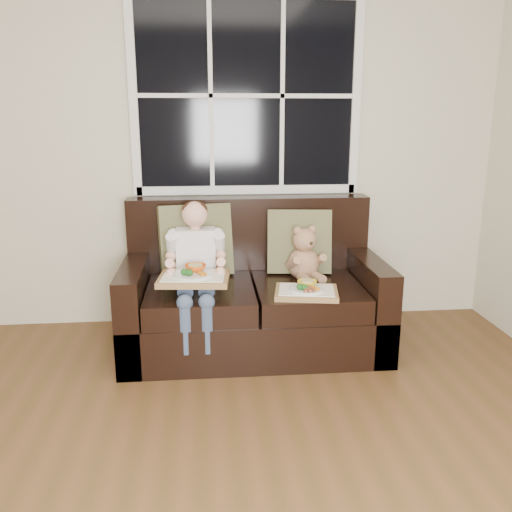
{
  "coord_description": "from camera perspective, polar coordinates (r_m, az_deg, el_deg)",
  "views": [
    {
      "loc": [
        0.12,
        -1.44,
        1.53
      ],
      "look_at": [
        0.43,
        1.85,
        0.66
      ],
      "focal_mm": 38.0,
      "sensor_mm": 36.0,
      "label": 1
    }
  ],
  "objects": [
    {
      "name": "tray_right",
      "position": [
        3.34,
        5.33,
        -3.67
      ],
      "size": [
        0.42,
        0.35,
        0.09
      ],
      "rotation": [
        0.0,
        0.0,
        -0.17
      ],
      "color": "olive",
      "rests_on": "loveseat"
    },
    {
      "name": "tray_left",
      "position": [
        3.29,
        -6.55,
        -2.15
      ],
      "size": [
        0.45,
        0.36,
        0.1
      ],
      "rotation": [
        0.0,
        0.0,
        -0.1
      ],
      "color": "olive",
      "rests_on": "child"
    },
    {
      "name": "teddy_bear",
      "position": [
        3.65,
        5.06,
        -0.09
      ],
      "size": [
        0.26,
        0.31,
        0.37
      ],
      "rotation": [
        0.0,
        0.0,
        0.29
      ],
      "color": "tan",
      "rests_on": "loveseat"
    },
    {
      "name": "loveseat",
      "position": [
        3.68,
        -0.35,
        -4.59
      ],
      "size": [
        1.7,
        0.92,
        0.96
      ],
      "color": "black",
      "rests_on": "ground"
    },
    {
      "name": "child",
      "position": [
        3.46,
        -6.36,
        -0.28
      ],
      "size": [
        0.37,
        0.59,
        0.83
      ],
      "color": "white",
      "rests_on": "loveseat"
    },
    {
      "name": "pillow_left",
      "position": [
        3.71,
        -6.37,
        1.63
      ],
      "size": [
        0.52,
        0.31,
        0.5
      ],
      "rotation": [
        -0.21,
        0.0,
        0.19
      ],
      "color": "brown",
      "rests_on": "loveseat"
    },
    {
      "name": "pillow_right",
      "position": [
        3.77,
        4.56,
        1.52
      ],
      "size": [
        0.46,
        0.25,
        0.45
      ],
      "rotation": [
        -0.21,
        0.0,
        -0.11
      ],
      "color": "brown",
      "rests_on": "loveseat"
    },
    {
      "name": "room_walls",
      "position": [
        1.45,
        -10.66,
        17.12
      ],
      "size": [
        4.52,
        5.02,
        2.71
      ],
      "color": "beige",
      "rests_on": "ground"
    },
    {
      "name": "window_back",
      "position": [
        3.94,
        -1.0,
        16.51
      ],
      "size": [
        1.62,
        0.04,
        1.37
      ],
      "color": "black",
      "rests_on": "room_walls"
    }
  ]
}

